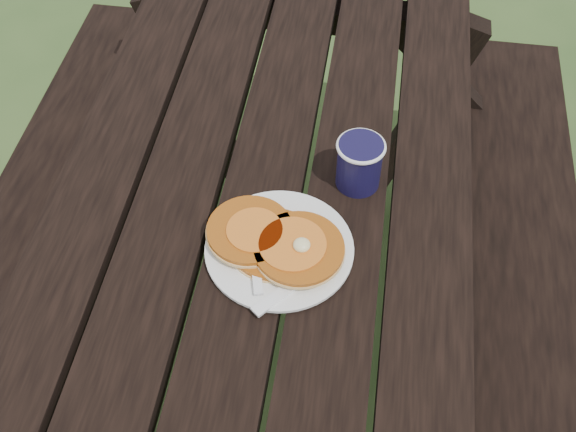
# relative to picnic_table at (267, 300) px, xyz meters

# --- Properties ---
(ground) EXTENTS (60.00, 60.00, 0.00)m
(ground) POSITION_rel_picnic_table_xyz_m (0.00, 0.00, -0.37)
(ground) COLOR #2D471E
(ground) RESTS_ON ground
(picnic_table) EXTENTS (1.36, 1.80, 0.75)m
(picnic_table) POSITION_rel_picnic_table_xyz_m (0.00, 0.00, 0.00)
(picnic_table) COLOR black
(picnic_table) RESTS_ON ground
(plate) EXTENTS (0.31, 0.31, 0.01)m
(plate) POSITION_rel_picnic_table_xyz_m (0.05, -0.14, 0.39)
(plate) COLOR white
(plate) RESTS_ON picnic_table
(pancake_stack) EXTENTS (0.23, 0.17, 0.04)m
(pancake_stack) POSITION_rel_picnic_table_xyz_m (0.05, -0.14, 0.41)
(pancake_stack) COLOR #B45A14
(pancake_stack) RESTS_ON plate
(knife) EXTENTS (0.13, 0.15, 0.00)m
(knife) POSITION_rel_picnic_table_xyz_m (0.09, -0.20, 0.39)
(knife) COLOR white
(knife) RESTS_ON plate
(fork) EXTENTS (0.07, 0.16, 0.01)m
(fork) POSITION_rel_picnic_table_xyz_m (0.02, -0.19, 0.40)
(fork) COLOR white
(fork) RESTS_ON plate
(coffee_cup) EXTENTS (0.09, 0.09, 0.10)m
(coffee_cup) POSITION_rel_picnic_table_xyz_m (0.17, 0.04, 0.44)
(coffee_cup) COLOR black
(coffee_cup) RESTS_ON picnic_table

